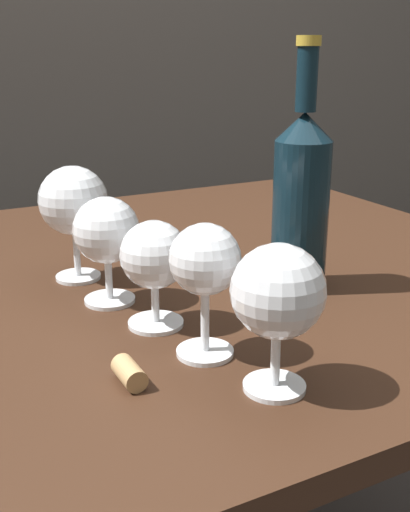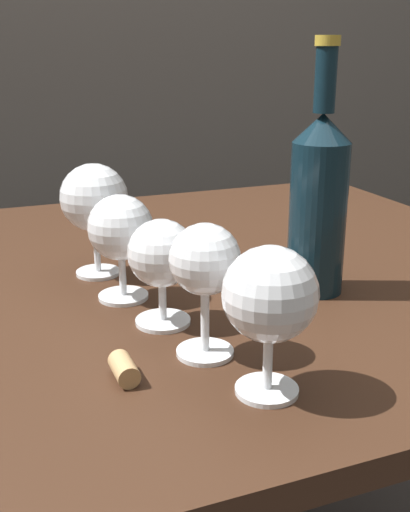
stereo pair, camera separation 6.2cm
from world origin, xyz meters
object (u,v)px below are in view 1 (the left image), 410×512
object	(u,v)px
wine_glass_white	(205,264)
wine_glass_chardonnay	(154,257)
wine_glass_rose	(278,294)
wine_bottle	(301,197)
cork	(129,373)
wine_glass_amber	(73,202)
wine_glass_merlot	(106,233)

from	to	relation	value
wine_glass_white	wine_glass_chardonnay	size ratio (longest dim) A/B	1.14
wine_glass_rose	wine_bottle	xyz separation A→B (m)	(0.17, 0.21, 0.03)
cork	wine_glass_chardonnay	bearing A→B (deg)	55.72
wine_glass_white	wine_glass_amber	xyz separation A→B (m)	(-0.05, 0.28, 0.01)
wine_glass_rose	wine_glass_merlot	distance (m)	0.28
wine_glass_white	wine_glass_chardonnay	bearing A→B (deg)	100.45
wine_glass_merlot	wine_bottle	distance (m)	0.25
wine_glass_white	cork	world-z (taller)	wine_glass_white
wine_bottle	cork	distance (m)	0.34
wine_glass_white	wine_glass_amber	bearing A→B (deg)	100.16
wine_bottle	wine_glass_chardonnay	bearing A→B (deg)	-173.17
wine_glass_rose	wine_glass_white	xyz separation A→B (m)	(-0.03, 0.09, 0.00)
cork	wine_glass_amber	bearing A→B (deg)	82.21
wine_glass_merlot	wine_bottle	size ratio (longest dim) A/B	0.42
wine_glass_rose	wine_glass_merlot	world-z (taller)	wine_glass_rose
wine_glass_white	wine_glass_amber	size ratio (longest dim) A/B	0.90
wine_glass_white	wine_bottle	bearing A→B (deg)	30.17
wine_glass_amber	cork	xyz separation A→B (m)	(-0.04, -0.30, -0.10)
wine_glass_white	cork	distance (m)	0.13
wine_bottle	wine_glass_amber	bearing A→B (deg)	146.59
wine_glass_rose	wine_bottle	size ratio (longest dim) A/B	0.45
wine_glass_chardonnay	wine_glass_merlot	bearing A→B (deg)	104.28
wine_glass_rose	cork	world-z (taller)	wine_glass_rose
wine_glass_white	cork	xyz separation A→B (m)	(-0.09, -0.02, -0.09)
wine_glass_chardonnay	wine_glass_amber	bearing A→B (deg)	100.02
wine_glass_white	wine_bottle	distance (m)	0.23
wine_glass_white	wine_glass_amber	distance (m)	0.28
wine_glass_merlot	wine_glass_amber	size ratio (longest dim) A/B	0.86
wine_glass_white	cork	size ratio (longest dim) A/B	3.34
wine_glass_rose	wine_glass_amber	xyz separation A→B (m)	(-0.08, 0.37, 0.01)
wine_glass_rose	cork	size ratio (longest dim) A/B	3.35
wine_glass_rose	wine_glass_amber	world-z (taller)	wine_glass_amber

